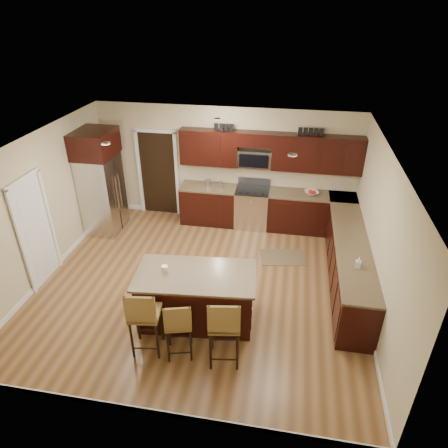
% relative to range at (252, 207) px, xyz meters
% --- Properties ---
extents(floor, '(6.00, 6.00, 0.00)m').
position_rel_range_xyz_m(floor, '(-0.68, -2.45, -0.47)').
color(floor, brown).
rests_on(floor, ground).
extents(ceiling, '(6.00, 6.00, 0.00)m').
position_rel_range_xyz_m(ceiling, '(-0.68, -2.45, 2.23)').
color(ceiling, silver).
rests_on(ceiling, wall_back).
extents(wall_back, '(6.00, 0.00, 6.00)m').
position_rel_range_xyz_m(wall_back, '(-0.68, 0.30, 0.88)').
color(wall_back, '#C9BA91').
rests_on(wall_back, floor).
extents(wall_left, '(0.00, 5.50, 5.50)m').
position_rel_range_xyz_m(wall_left, '(-3.68, -2.45, 0.88)').
color(wall_left, '#C9BA91').
rests_on(wall_left, floor).
extents(wall_right, '(0.00, 5.50, 5.50)m').
position_rel_range_xyz_m(wall_right, '(2.32, -2.45, 0.88)').
color(wall_right, '#C9BA91').
rests_on(wall_right, floor).
extents(base_cabinets, '(4.02, 3.96, 0.92)m').
position_rel_range_xyz_m(base_cabinets, '(1.22, -1.01, -0.01)').
color(base_cabinets, black).
rests_on(base_cabinets, floor).
extents(upper_cabinets, '(4.00, 0.33, 0.80)m').
position_rel_range_xyz_m(upper_cabinets, '(0.36, 0.13, 1.37)').
color(upper_cabinets, black).
rests_on(upper_cabinets, wall_back).
extents(range, '(0.76, 0.64, 1.11)m').
position_rel_range_xyz_m(range, '(0.00, 0.00, 0.00)').
color(range, silver).
rests_on(range, floor).
extents(microwave, '(0.76, 0.31, 0.40)m').
position_rel_range_xyz_m(microwave, '(0.00, 0.15, 1.15)').
color(microwave, silver).
rests_on(microwave, upper_cabinets).
extents(doorway, '(0.85, 0.03, 2.06)m').
position_rel_range_xyz_m(doorway, '(-2.33, 0.28, 0.56)').
color(doorway, black).
rests_on(doorway, floor).
extents(pantry_door, '(0.03, 0.80, 2.04)m').
position_rel_range_xyz_m(pantry_door, '(-3.66, -2.75, 0.55)').
color(pantry_door, white).
rests_on(pantry_door, floor).
extents(letter_decor, '(2.20, 0.03, 0.15)m').
position_rel_range_xyz_m(letter_decor, '(0.22, 0.13, 1.82)').
color(letter_decor, black).
rests_on(letter_decor, upper_cabinets).
extents(island, '(2.00, 1.18, 0.92)m').
position_rel_range_xyz_m(island, '(-0.53, -3.34, -0.04)').
color(island, black).
rests_on(island, floor).
extents(stool_left, '(0.49, 0.49, 1.18)m').
position_rel_range_xyz_m(stool_left, '(-1.10, -4.19, 0.26)').
color(stool_left, olive).
rests_on(stool_left, floor).
extents(stool_mid, '(0.48, 0.48, 1.04)m').
position_rel_range_xyz_m(stool_mid, '(-0.59, -4.18, 0.18)').
color(stool_mid, olive).
rests_on(stool_mid, floor).
extents(stool_right, '(0.51, 0.51, 1.20)m').
position_rel_range_xyz_m(stool_right, '(0.08, -4.19, 0.28)').
color(stool_right, olive).
rests_on(stool_right, floor).
extents(refrigerator, '(0.79, 0.96, 2.35)m').
position_rel_range_xyz_m(refrigerator, '(-3.30, -0.77, 0.73)').
color(refrigerator, silver).
rests_on(refrigerator, floor).
extents(floor_mat, '(1.00, 0.75, 0.01)m').
position_rel_range_xyz_m(floor_mat, '(0.80, -1.25, -0.47)').
color(floor_mat, brown).
rests_on(floor_mat, floor).
extents(fruit_bowl, '(0.38, 0.38, 0.07)m').
position_rel_range_xyz_m(fruit_bowl, '(1.32, -0.00, 0.48)').
color(fruit_bowl, silver).
rests_on(fruit_bowl, base_cabinets).
extents(soap_bottle, '(0.10, 0.10, 0.19)m').
position_rel_range_xyz_m(soap_bottle, '(2.02, -2.69, 0.54)').
color(soap_bottle, '#B2B2B2').
rests_on(soap_bottle, base_cabinets).
extents(canister_tall, '(0.12, 0.12, 0.18)m').
position_rel_range_xyz_m(canister_tall, '(-1.04, -0.00, 0.54)').
color(canister_tall, silver).
rests_on(canister_tall, base_cabinets).
extents(canister_short, '(0.11, 0.11, 0.14)m').
position_rel_range_xyz_m(canister_short, '(-0.74, -0.00, 0.52)').
color(canister_short, silver).
rests_on(canister_short, base_cabinets).
extents(island_jar, '(0.10, 0.10, 0.10)m').
position_rel_range_xyz_m(island_jar, '(-1.03, -3.34, 0.50)').
color(island_jar, white).
rests_on(island_jar, island).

